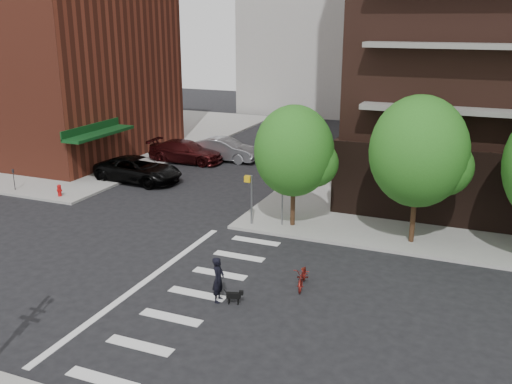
% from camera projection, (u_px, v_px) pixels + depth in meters
% --- Properties ---
extents(ground, '(120.00, 120.00, 0.00)m').
position_uv_depth(ground, '(133.00, 281.00, 23.46)').
color(ground, black).
rests_on(ground, ground).
extents(sidewalk_nw, '(31.00, 33.00, 0.15)m').
position_uv_depth(sidewalk_nw, '(56.00, 133.00, 53.20)').
color(sidewalk_nw, gray).
rests_on(sidewalk_nw, ground).
extents(crosswalk, '(3.85, 13.00, 0.01)m').
position_uv_depth(crosswalk, '(180.00, 290.00, 22.65)').
color(crosswalk, silver).
rests_on(crosswalk, ground).
extents(midrise_nw, '(21.40, 15.50, 20.00)m').
position_uv_depth(midrise_nw, '(20.00, 21.00, 44.48)').
color(midrise_nw, maroon).
rests_on(midrise_nw, sidewalk_nw).
extents(tree_a, '(4.00, 4.00, 5.90)m').
position_uv_depth(tree_a, '(294.00, 151.00, 28.32)').
color(tree_a, '#301E11').
rests_on(tree_a, sidewalk_ne).
extents(tree_b, '(4.50, 4.50, 6.65)m').
position_uv_depth(tree_b, '(419.00, 152.00, 25.97)').
color(tree_b, '#301E11').
rests_on(tree_b, sidewalk_ne).
extents(pedestrian_signal, '(2.18, 0.67, 2.60)m').
position_uv_depth(pedestrian_signal, '(258.00, 192.00, 29.07)').
color(pedestrian_signal, slate).
rests_on(pedestrian_signal, sidewalk_ne).
extents(fire_hydrant, '(0.24, 0.24, 0.73)m').
position_uv_depth(fire_hydrant, '(59.00, 190.00, 34.05)').
color(fire_hydrant, '#A50C0C').
rests_on(fire_hydrant, sidewalk_nw).
extents(parking_meter, '(0.10, 0.08, 1.32)m').
position_uv_depth(parking_meter, '(14.00, 177.00, 35.22)').
color(parking_meter, black).
rests_on(parking_meter, sidewalk_nw).
extents(parked_car_black, '(3.09, 6.08, 1.65)m').
position_uv_depth(parked_car_black, '(138.00, 170.00, 37.49)').
color(parked_car_black, black).
rests_on(parked_car_black, ground).
extents(parked_car_maroon, '(2.56, 5.79, 1.65)m').
position_uv_depth(parked_car_maroon, '(186.00, 152.00, 42.56)').
color(parked_car_maroon, '#3A0E0F').
rests_on(parked_car_maroon, ground).
extents(parked_car_silver, '(1.87, 5.24, 1.72)m').
position_uv_depth(parked_car_silver, '(225.00, 149.00, 43.10)').
color(parked_car_silver, gray).
rests_on(parked_car_silver, ground).
extents(scooter, '(0.92, 1.85, 0.93)m').
position_uv_depth(scooter, '(303.00, 276.00, 22.83)').
color(scooter, maroon).
rests_on(scooter, ground).
extents(dog_walker, '(0.69, 0.49, 1.79)m').
position_uv_depth(dog_walker, '(218.00, 279.00, 21.56)').
color(dog_walker, black).
rests_on(dog_walker, ground).
extents(dog, '(0.66, 0.32, 0.55)m').
position_uv_depth(dog, '(234.00, 295.00, 21.50)').
color(dog, black).
rests_on(dog, ground).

